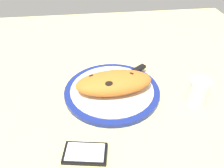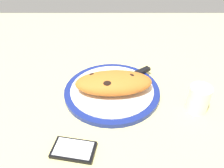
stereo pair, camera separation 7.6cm
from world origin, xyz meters
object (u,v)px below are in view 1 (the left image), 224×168
at_px(plate, 112,91).
at_px(fork, 127,103).
at_px(smartphone, 85,153).
at_px(water_glass, 198,93).
at_px(calzone, 114,83).
at_px(knife, 130,74).

height_order(plate, fork, fork).
bearing_deg(smartphone, water_glass, 23.32).
xyz_separation_m(plate, fork, (0.04, -0.08, 0.01)).
bearing_deg(plate, calzone, -50.91).
height_order(calzone, knife, calzone).
bearing_deg(smartphone, fork, 48.97).
xyz_separation_m(knife, smartphone, (-0.17, -0.30, -0.02)).
height_order(calzone, water_glass, water_glass).
xyz_separation_m(plate, calzone, (0.01, -0.01, 0.04)).
bearing_deg(knife, calzone, -131.96).
relative_size(fork, smartphone, 1.40).
distance_m(fork, smartphone, 0.21).
distance_m(knife, smartphone, 0.35).
relative_size(knife, water_glass, 2.30).
xyz_separation_m(fork, knife, (0.04, 0.15, 0.00)).
bearing_deg(plate, knife, 43.18).
relative_size(plate, knife, 1.61).
relative_size(calzone, water_glass, 2.97).
bearing_deg(smartphone, plate, 67.24).
height_order(calzone, fork, calzone).
bearing_deg(calzone, knife, 48.04).
xyz_separation_m(plate, knife, (0.07, 0.07, 0.01)).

